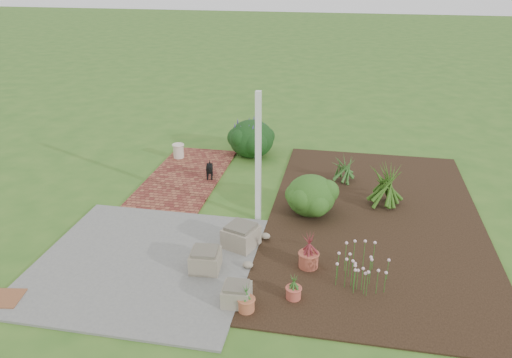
% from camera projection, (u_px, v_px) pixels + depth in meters
% --- Properties ---
extents(ground, '(80.00, 80.00, 0.00)m').
position_uv_depth(ground, '(242.00, 220.00, 9.55)').
color(ground, '#33621F').
rests_on(ground, ground).
extents(concrete_patio, '(3.50, 3.50, 0.04)m').
position_uv_depth(concrete_patio, '(145.00, 262.00, 8.19)').
color(concrete_patio, slate).
rests_on(concrete_patio, ground).
extents(brick_path, '(1.60, 3.50, 0.04)m').
position_uv_depth(brick_path, '(186.00, 176.00, 11.41)').
color(brick_path, maroon).
rests_on(brick_path, ground).
extents(garden_bed, '(4.00, 7.00, 0.03)m').
position_uv_depth(garden_bed, '(375.00, 219.00, 9.56)').
color(garden_bed, black).
rests_on(garden_bed, ground).
extents(veranda_post, '(0.10, 0.10, 2.50)m').
position_uv_depth(veranda_post, '(258.00, 158.00, 9.08)').
color(veranda_post, white).
rests_on(veranda_post, ground).
extents(stone_trough_near, '(0.41, 0.41, 0.26)m').
position_uv_depth(stone_trough_near, '(237.00, 295.00, 7.15)').
color(stone_trough_near, gray).
rests_on(stone_trough_near, concrete_patio).
extents(stone_trough_mid, '(0.50, 0.50, 0.31)m').
position_uv_depth(stone_trough_mid, '(205.00, 261.00, 7.91)').
color(stone_trough_mid, '#7B6D5C').
rests_on(stone_trough_mid, concrete_patio).
extents(stone_trough_far, '(0.66, 0.66, 0.34)m').
position_uv_depth(stone_trough_far, '(241.00, 237.00, 8.55)').
color(stone_trough_far, '#796C5C').
rests_on(stone_trough_far, concrete_patio).
extents(black_dog, '(0.22, 0.46, 0.40)m').
position_uv_depth(black_dog, '(209.00, 169.00, 11.15)').
color(black_dog, black).
rests_on(black_dog, brick_path).
extents(cream_ceramic_urn, '(0.34, 0.34, 0.34)m').
position_uv_depth(cream_ceramic_urn, '(178.00, 151.00, 12.36)').
color(cream_ceramic_urn, beige).
rests_on(cream_ceramic_urn, brick_path).
extents(evergreen_shrub, '(1.04, 1.04, 0.81)m').
position_uv_depth(evergreen_shrub, '(311.00, 194.00, 9.58)').
color(evergreen_shrub, '#13410E').
rests_on(evergreen_shrub, garden_bed).
extents(agapanthus_clump_back, '(1.42, 1.42, 0.98)m').
position_uv_depth(agapanthus_clump_back, '(385.00, 182.00, 9.89)').
color(agapanthus_clump_back, '#173E10').
rests_on(agapanthus_clump_back, garden_bed).
extents(agapanthus_clump_front, '(0.99, 0.99, 0.69)m').
position_uv_depth(agapanthus_clump_front, '(344.00, 167.00, 10.98)').
color(agapanthus_clump_front, '#0F3E17').
rests_on(agapanthus_clump_front, garden_bed).
extents(pink_flower_patch, '(0.91, 0.91, 0.56)m').
position_uv_depth(pink_flower_patch, '(362.00, 265.00, 7.60)').
color(pink_flower_patch, '#113D0F').
rests_on(pink_flower_patch, garden_bed).
extents(terracotta_pot_bronze, '(0.41, 0.41, 0.25)m').
position_uv_depth(terracotta_pot_bronze, '(308.00, 260.00, 8.01)').
color(terracotta_pot_bronze, '#A84D39').
rests_on(terracotta_pot_bronze, garden_bed).
extents(terracotta_pot_small_left, '(0.29, 0.29, 0.18)m').
position_uv_depth(terracotta_pot_small_left, '(294.00, 293.00, 7.28)').
color(terracotta_pot_small_left, '#B64E3D').
rests_on(terracotta_pot_small_left, garden_bed).
extents(terracotta_pot_small_right, '(0.27, 0.27, 0.20)m').
position_uv_depth(terracotta_pot_small_right, '(246.00, 304.00, 7.02)').
color(terracotta_pot_small_right, '#AF5E3B').
rests_on(terracotta_pot_small_right, garden_bed).
extents(purple_flowering_bush, '(1.47, 1.47, 0.95)m').
position_uv_depth(purple_flowering_bush, '(251.00, 138.00, 12.46)').
color(purple_flowering_bush, black).
rests_on(purple_flowering_bush, ground).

